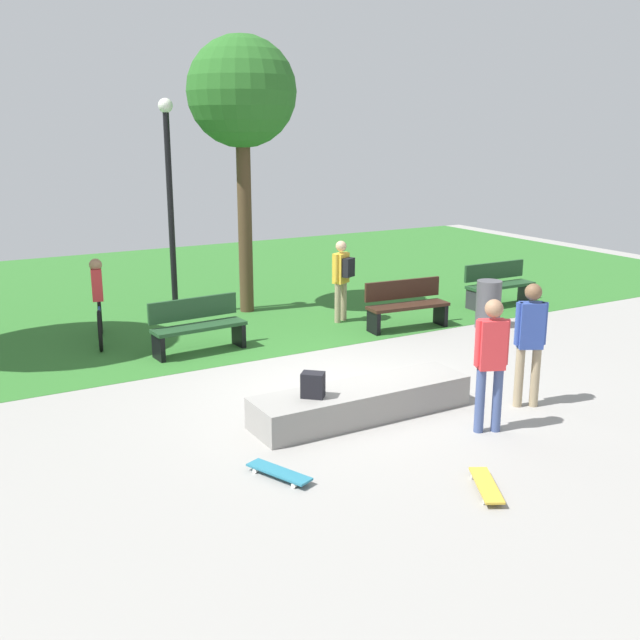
{
  "coord_description": "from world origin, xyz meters",
  "views": [
    {
      "loc": [
        -5.29,
        -8.64,
        3.67
      ],
      "look_at": [
        -0.29,
        0.1,
        1.06
      ],
      "focal_mm": 41.46,
      "sensor_mm": 36.0,
      "label": 1
    }
  ],
  "objects_px": {
    "skater_performing_trick": "(491,356)",
    "lamp_post": "(169,187)",
    "tree_young_birch": "(242,96)",
    "trash_bin": "(488,304)",
    "park_bench_by_oak": "(197,324)",
    "park_bench_near_path": "(498,283)",
    "pedestrian_with_backpack": "(342,274)",
    "skater_watching": "(530,336)",
    "cyclist_on_bicycle": "(99,307)",
    "concrete_ledge": "(362,401)",
    "skateboard_by_ledge": "(486,485)",
    "backpack_on_ledge": "(313,385)",
    "park_bench_near_lamppost": "(406,304)",
    "skateboard_spare": "(279,472)"
  },
  "relations": [
    {
      "from": "park_bench_near_path",
      "to": "pedestrian_with_backpack",
      "type": "distance_m",
      "value": 3.68
    },
    {
      "from": "tree_young_birch",
      "to": "pedestrian_with_backpack",
      "type": "distance_m",
      "value": 3.96
    },
    {
      "from": "skater_watching",
      "to": "park_bench_near_lamppost",
      "type": "relative_size",
      "value": 1.05
    },
    {
      "from": "park_bench_near_lamppost",
      "to": "concrete_ledge",
      "type": "bearing_deg",
      "value": -133.41
    },
    {
      "from": "concrete_ledge",
      "to": "backpack_on_ledge",
      "type": "height_order",
      "value": "backpack_on_ledge"
    },
    {
      "from": "cyclist_on_bicycle",
      "to": "skateboard_by_ledge",
      "type": "bearing_deg",
      "value": -74.72
    },
    {
      "from": "skater_watching",
      "to": "trash_bin",
      "type": "xyz_separation_m",
      "value": [
        2.38,
        3.39,
        -0.55
      ]
    },
    {
      "from": "concrete_ledge",
      "to": "trash_bin",
      "type": "bearing_deg",
      "value": 29.78
    },
    {
      "from": "skater_performing_trick",
      "to": "trash_bin",
      "type": "height_order",
      "value": "skater_performing_trick"
    },
    {
      "from": "skater_performing_trick",
      "to": "lamp_post",
      "type": "bearing_deg",
      "value": 100.24
    },
    {
      "from": "tree_young_birch",
      "to": "lamp_post",
      "type": "distance_m",
      "value": 2.25
    },
    {
      "from": "skater_performing_trick",
      "to": "park_bench_near_lamppost",
      "type": "xyz_separation_m",
      "value": [
        2.05,
        4.52,
        -0.51
      ]
    },
    {
      "from": "skateboard_spare",
      "to": "cyclist_on_bicycle",
      "type": "height_order",
      "value": "cyclist_on_bicycle"
    },
    {
      "from": "park_bench_near_lamppost",
      "to": "park_bench_near_path",
      "type": "bearing_deg",
      "value": 10.95
    },
    {
      "from": "skater_performing_trick",
      "to": "skateboard_by_ledge",
      "type": "xyz_separation_m",
      "value": [
        -1.09,
        -1.19,
        -0.93
      ]
    },
    {
      "from": "pedestrian_with_backpack",
      "to": "cyclist_on_bicycle",
      "type": "height_order",
      "value": "pedestrian_with_backpack"
    },
    {
      "from": "skateboard_spare",
      "to": "tree_young_birch",
      "type": "height_order",
      "value": "tree_young_birch"
    },
    {
      "from": "pedestrian_with_backpack",
      "to": "concrete_ledge",
      "type": "bearing_deg",
      "value": -118.32
    },
    {
      "from": "backpack_on_ledge",
      "to": "skater_performing_trick",
      "type": "relative_size",
      "value": 0.19
    },
    {
      "from": "lamp_post",
      "to": "skateboard_by_ledge",
      "type": "bearing_deg",
      "value": -88.04
    },
    {
      "from": "skater_watching",
      "to": "cyclist_on_bicycle",
      "type": "bearing_deg",
      "value": 124.81
    },
    {
      "from": "trash_bin",
      "to": "pedestrian_with_backpack",
      "type": "height_order",
      "value": "pedestrian_with_backpack"
    },
    {
      "from": "skater_performing_trick",
      "to": "skater_watching",
      "type": "relative_size",
      "value": 0.99
    },
    {
      "from": "concrete_ledge",
      "to": "skateboard_by_ledge",
      "type": "distance_m",
      "value": 2.4
    },
    {
      "from": "backpack_on_ledge",
      "to": "lamp_post",
      "type": "distance_m",
      "value": 6.83
    },
    {
      "from": "tree_young_birch",
      "to": "trash_bin",
      "type": "height_order",
      "value": "tree_young_birch"
    },
    {
      "from": "skater_watching",
      "to": "skater_performing_trick",
      "type": "bearing_deg",
      "value": -159.19
    },
    {
      "from": "park_bench_by_oak",
      "to": "park_bench_near_lamppost",
      "type": "bearing_deg",
      "value": -7.31
    },
    {
      "from": "skater_performing_trick",
      "to": "park_bench_near_path",
      "type": "bearing_deg",
      "value": 46.11
    },
    {
      "from": "skater_watching",
      "to": "park_bench_near_path",
      "type": "xyz_separation_m",
      "value": [
        3.82,
        4.66,
        -0.52
      ]
    },
    {
      "from": "skateboard_spare",
      "to": "park_bench_near_path",
      "type": "relative_size",
      "value": 0.51
    },
    {
      "from": "park_bench_by_oak",
      "to": "tree_young_birch",
      "type": "distance_m",
      "value": 4.82
    },
    {
      "from": "lamp_post",
      "to": "park_bench_by_oak",
      "type": "bearing_deg",
      "value": -101.05
    },
    {
      "from": "pedestrian_with_backpack",
      "to": "cyclist_on_bicycle",
      "type": "bearing_deg",
      "value": 167.84
    },
    {
      "from": "skater_performing_trick",
      "to": "cyclist_on_bicycle",
      "type": "height_order",
      "value": "skater_performing_trick"
    },
    {
      "from": "skateboard_by_ledge",
      "to": "trash_bin",
      "type": "xyz_separation_m",
      "value": [
        4.52,
        4.98,
        0.39
      ]
    },
    {
      "from": "lamp_post",
      "to": "cyclist_on_bicycle",
      "type": "xyz_separation_m",
      "value": [
        -1.8,
        -1.2,
        -1.94
      ]
    },
    {
      "from": "skater_performing_trick",
      "to": "lamp_post",
      "type": "height_order",
      "value": "lamp_post"
    },
    {
      "from": "park_bench_near_path",
      "to": "lamp_post",
      "type": "height_order",
      "value": "lamp_post"
    },
    {
      "from": "skater_performing_trick",
      "to": "tree_young_birch",
      "type": "relative_size",
      "value": 0.31
    },
    {
      "from": "skater_watching",
      "to": "pedestrian_with_backpack",
      "type": "distance_m",
      "value": 5.15
    },
    {
      "from": "trash_bin",
      "to": "pedestrian_with_backpack",
      "type": "xyz_separation_m",
      "value": [
        -2.18,
        1.75,
        0.5
      ]
    },
    {
      "from": "tree_young_birch",
      "to": "pedestrian_with_backpack",
      "type": "xyz_separation_m",
      "value": [
        1.26,
        -1.72,
        -3.34
      ]
    },
    {
      "from": "pedestrian_with_backpack",
      "to": "backpack_on_ledge",
      "type": "bearing_deg",
      "value": -125.29
    },
    {
      "from": "skateboard_spare",
      "to": "trash_bin",
      "type": "distance_m",
      "value": 7.26
    },
    {
      "from": "park_bench_near_lamppost",
      "to": "tree_young_birch",
      "type": "xyz_separation_m",
      "value": [
        -2.05,
        2.74,
        3.81
      ]
    },
    {
      "from": "skater_performing_trick",
      "to": "park_bench_by_oak",
      "type": "bearing_deg",
      "value": 110.84
    },
    {
      "from": "park_bench_near_lamppost",
      "to": "park_bench_by_oak",
      "type": "distance_m",
      "value": 4.0
    },
    {
      "from": "pedestrian_with_backpack",
      "to": "skateboard_spare",
      "type": "bearing_deg",
      "value": -127.16
    },
    {
      "from": "park_bench_near_path",
      "to": "tree_young_birch",
      "type": "height_order",
      "value": "tree_young_birch"
    }
  ]
}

